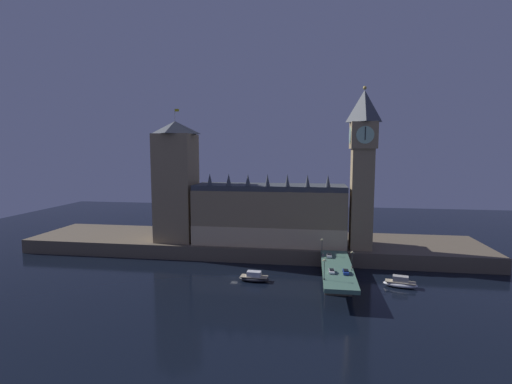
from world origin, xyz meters
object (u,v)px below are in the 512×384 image
(clock_tower, at_px, (362,164))
(boat_upstream, at_px, (254,278))
(boat_downstream, at_px, (400,283))
(pedestrian_far_rail, at_px, (323,256))
(street_lamp_near, at_px, (324,267))
(street_lamp_far, at_px, (322,245))
(car_northbound_lead, at_px, (329,256))
(pedestrian_mid_walk, at_px, (352,268))
(street_lamp_mid, at_px, (352,257))
(victoria_tower, at_px, (176,181))
(car_northbound_trail, at_px, (332,271))
(car_southbound_lead, at_px, (346,272))

(clock_tower, distance_m, boat_upstream, 67.73)
(boat_downstream, bearing_deg, pedestrian_far_rail, 163.05)
(pedestrian_far_rail, distance_m, boat_upstream, 29.06)
(street_lamp_near, height_order, street_lamp_far, street_lamp_near)
(car_northbound_lead, distance_m, pedestrian_far_rail, 2.79)
(clock_tower, xyz_separation_m, street_lamp_far, (-17.16, -16.40, -32.34))
(pedestrian_mid_walk, height_order, street_lamp_mid, street_lamp_mid)
(clock_tower, bearing_deg, street_lamp_mid, -102.11)
(victoria_tower, xyz_separation_m, car_northbound_trail, (72.21, -42.38, -27.46))
(car_northbound_lead, distance_m, car_southbound_lead, 20.27)
(car_northbound_trail, xyz_separation_m, street_lamp_near, (-2.82, -7.70, 3.79))
(pedestrian_far_rail, bearing_deg, boat_upstream, -158.91)
(victoria_tower, bearing_deg, car_southbound_lead, -28.93)
(car_southbound_lead, bearing_deg, victoria_tower, 151.07)
(car_southbound_lead, height_order, street_lamp_far, street_lamp_far)
(car_northbound_lead, xyz_separation_m, boat_upstream, (-28.75, -11.52, -6.62))
(car_northbound_trail, bearing_deg, victoria_tower, 149.59)
(street_lamp_near, relative_size, street_lamp_far, 1.01)
(clock_tower, xyz_separation_m, boat_upstream, (-43.09, -30.19, -42.66))
(car_northbound_lead, xyz_separation_m, pedestrian_mid_walk, (7.26, -15.96, 0.18))
(clock_tower, xyz_separation_m, boat_downstream, (11.06, -28.51, -42.53))
(car_southbound_lead, relative_size, boat_upstream, 0.39)
(pedestrian_mid_walk, height_order, boat_upstream, pedestrian_mid_walk)
(victoria_tower, bearing_deg, street_lamp_far, -16.57)
(car_southbound_lead, distance_m, pedestrian_far_rail, 19.70)
(car_northbound_trail, relative_size, pedestrian_mid_walk, 2.71)
(car_southbound_lead, relative_size, boat_downstream, 0.38)
(street_lamp_mid, bearing_deg, street_lamp_far, 125.45)
(pedestrian_mid_walk, bearing_deg, pedestrian_far_rail, 123.55)
(car_northbound_lead, xyz_separation_m, street_lamp_far, (-2.82, 2.26, 3.70))
(clock_tower, bearing_deg, car_northbound_trail, -110.60)
(car_northbound_lead, distance_m, pedestrian_mid_walk, 17.53)
(clock_tower, height_order, street_lamp_mid, clock_tower)
(victoria_tower, height_order, car_northbound_trail, victoria_tower)
(pedestrian_far_rail, distance_m, street_lamp_far, 4.99)
(car_northbound_lead, relative_size, pedestrian_mid_walk, 2.45)
(car_northbound_lead, bearing_deg, street_lamp_far, 141.28)
(boat_upstream, bearing_deg, car_northbound_trail, -15.46)
(victoria_tower, relative_size, street_lamp_far, 9.05)
(clock_tower, bearing_deg, boat_downstream, -68.79)
(victoria_tower, xyz_separation_m, car_northbound_lead, (72.21, -22.90, -27.40))
(pedestrian_mid_walk, relative_size, pedestrian_far_rail, 0.89)
(street_lamp_mid, xyz_separation_m, boat_upstream, (-36.41, 0.94, -9.82))
(clock_tower, height_order, pedestrian_far_rail, clock_tower)
(pedestrian_far_rail, xyz_separation_m, street_lamp_near, (-0.40, -25.81, 3.44))
(car_southbound_lead, height_order, pedestrian_far_rail, pedestrian_far_rail)
(street_lamp_mid, xyz_separation_m, boat_downstream, (17.74, 2.61, -9.69))
(clock_tower, bearing_deg, boat_upstream, -144.99)
(clock_tower, xyz_separation_m, victoria_tower, (-86.55, 4.24, -8.64))
(street_lamp_near, bearing_deg, car_northbound_lead, 84.08)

